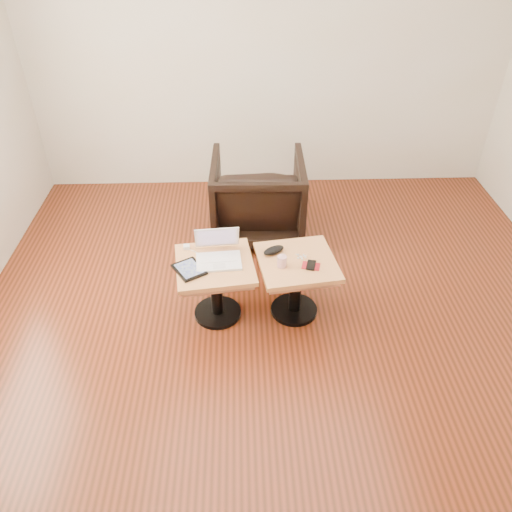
{
  "coord_description": "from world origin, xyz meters",
  "views": [
    {
      "loc": [
        -0.29,
        -2.48,
        2.53
      ],
      "look_at": [
        -0.19,
        0.21,
        0.52
      ],
      "focal_mm": 35.0,
      "sensor_mm": 36.0,
      "label": 1
    }
  ],
  "objects_px": {
    "striped_cup": "(282,261)",
    "side_table_right": "(296,274)",
    "side_table_left": "(215,276)",
    "laptop": "(218,253)",
    "armchair": "(258,197)"
  },
  "relations": [
    {
      "from": "side_table_right",
      "to": "laptop",
      "type": "height_order",
      "value": "laptop"
    },
    {
      "from": "striped_cup",
      "to": "side_table_right",
      "type": "bearing_deg",
      "value": 30.33
    },
    {
      "from": "side_table_left",
      "to": "side_table_right",
      "type": "xyz_separation_m",
      "value": [
        0.56,
        0.01,
        0.0
      ]
    },
    {
      "from": "side_table_left",
      "to": "striped_cup",
      "type": "height_order",
      "value": "striped_cup"
    },
    {
      "from": "side_table_right",
      "to": "laptop",
      "type": "distance_m",
      "value": 0.56
    },
    {
      "from": "striped_cup",
      "to": "armchair",
      "type": "distance_m",
      "value": 1.14
    },
    {
      "from": "laptop",
      "to": "striped_cup",
      "type": "distance_m",
      "value": 0.44
    },
    {
      "from": "side_table_right",
      "to": "striped_cup",
      "type": "height_order",
      "value": "striped_cup"
    },
    {
      "from": "laptop",
      "to": "striped_cup",
      "type": "xyz_separation_m",
      "value": [
        0.43,
        -0.1,
        -0.0
      ]
    },
    {
      "from": "side_table_left",
      "to": "side_table_right",
      "type": "distance_m",
      "value": 0.56
    },
    {
      "from": "laptop",
      "to": "striped_cup",
      "type": "height_order",
      "value": "laptop"
    },
    {
      "from": "side_table_right",
      "to": "striped_cup",
      "type": "xyz_separation_m",
      "value": [
        -0.11,
        -0.06,
        0.16
      ]
    },
    {
      "from": "side_table_left",
      "to": "striped_cup",
      "type": "distance_m",
      "value": 0.48
    },
    {
      "from": "armchair",
      "to": "laptop",
      "type": "bearing_deg",
      "value": 74.61
    },
    {
      "from": "side_table_right",
      "to": "armchair",
      "type": "distance_m",
      "value": 1.08
    }
  ]
}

